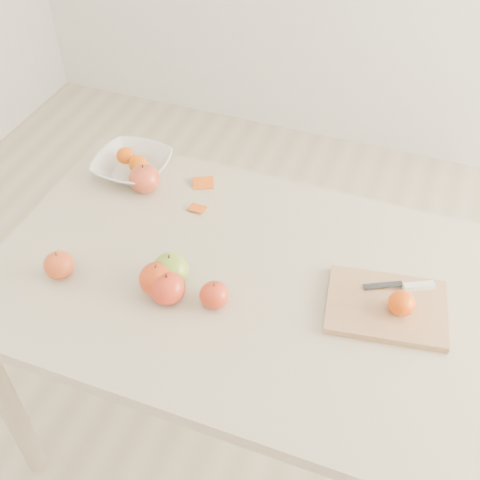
% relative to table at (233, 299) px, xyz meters
% --- Properties ---
extents(ground, '(3.50, 3.50, 0.00)m').
position_rel_table_xyz_m(ground, '(0.00, 0.00, -0.65)').
color(ground, '#C6B293').
rests_on(ground, ground).
extents(table, '(1.20, 0.80, 0.75)m').
position_rel_table_xyz_m(table, '(0.00, 0.00, 0.00)').
color(table, '#C1AD92').
rests_on(table, ground).
extents(cutting_board, '(0.30, 0.24, 0.02)m').
position_rel_table_xyz_m(cutting_board, '(0.38, 0.02, 0.11)').
color(cutting_board, tan).
rests_on(cutting_board, table).
extents(board_tangerine, '(0.06, 0.06, 0.05)m').
position_rel_table_xyz_m(board_tangerine, '(0.41, 0.01, 0.14)').
color(board_tangerine, '#DA4D07').
rests_on(board_tangerine, cutting_board).
extents(fruit_bowl, '(0.22, 0.22, 0.05)m').
position_rel_table_xyz_m(fruit_bowl, '(-0.42, 0.27, 0.13)').
color(fruit_bowl, white).
rests_on(fruit_bowl, table).
extents(bowl_tangerine_near, '(0.05, 0.05, 0.05)m').
position_rel_table_xyz_m(bowl_tangerine_near, '(-0.44, 0.28, 0.15)').
color(bowl_tangerine_near, orange).
rests_on(bowl_tangerine_near, fruit_bowl).
extents(bowl_tangerine_far, '(0.06, 0.06, 0.05)m').
position_rel_table_xyz_m(bowl_tangerine_far, '(-0.39, 0.26, 0.15)').
color(bowl_tangerine_far, '#C85A07').
rests_on(bowl_tangerine_far, fruit_bowl).
extents(orange_peel_a, '(0.07, 0.07, 0.01)m').
position_rel_table_xyz_m(orange_peel_a, '(-0.20, 0.29, 0.10)').
color(orange_peel_a, '#D5510F').
rests_on(orange_peel_a, table).
extents(orange_peel_b, '(0.05, 0.04, 0.01)m').
position_rel_table_xyz_m(orange_peel_b, '(-0.18, 0.19, 0.10)').
color(orange_peel_b, '#D8500F').
rests_on(orange_peel_b, table).
extents(paring_knife, '(0.16, 0.08, 0.01)m').
position_rel_table_xyz_m(paring_knife, '(0.42, 0.09, 0.12)').
color(paring_knife, white).
rests_on(paring_knife, cutting_board).
extents(apple_green, '(0.09, 0.09, 0.08)m').
position_rel_table_xyz_m(apple_green, '(-0.13, -0.07, 0.14)').
color(apple_green, '#5E8821').
rests_on(apple_green, table).
extents(apple_red_d, '(0.07, 0.07, 0.07)m').
position_rel_table_xyz_m(apple_red_d, '(-0.40, -0.15, 0.13)').
color(apple_red_d, '#A3120A').
rests_on(apple_red_d, table).
extents(apple_red_a, '(0.09, 0.09, 0.08)m').
position_rel_table_xyz_m(apple_red_a, '(-0.35, 0.22, 0.14)').
color(apple_red_a, maroon).
rests_on(apple_red_a, table).
extents(apple_red_b, '(0.09, 0.09, 0.08)m').
position_rel_table_xyz_m(apple_red_b, '(-0.15, -0.11, 0.14)').
color(apple_red_b, '#9E0E0C').
rests_on(apple_red_b, table).
extents(apple_red_c, '(0.08, 0.08, 0.08)m').
position_rel_table_xyz_m(apple_red_c, '(-0.11, -0.13, 0.14)').
color(apple_red_c, '#A6110D').
rests_on(apple_red_c, table).
extents(apple_red_e, '(0.07, 0.07, 0.06)m').
position_rel_table_xyz_m(apple_red_e, '(-0.01, -0.10, 0.13)').
color(apple_red_e, maroon).
rests_on(apple_red_e, table).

